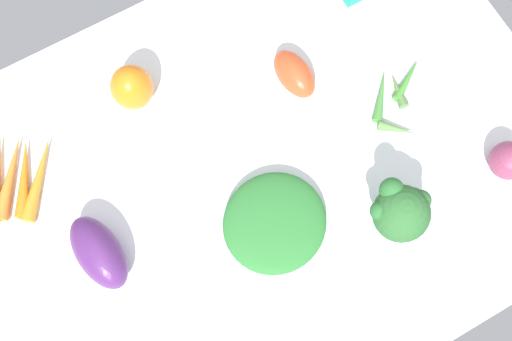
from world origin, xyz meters
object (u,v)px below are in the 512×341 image
at_px(leafy_greens_clump, 275,223).
at_px(okra_pile, 395,96).
at_px(eggplant, 100,255).
at_px(broccoli_head, 401,211).
at_px(carrot_bunch, 5,176).
at_px(bell_pepper_orange, 132,87).
at_px(roma_tomato, 294,74).
at_px(red_onion_near_basket, 508,160).

xyz_separation_m(leafy_greens_clump, okra_pile, (-0.29, -0.09, -0.01)).
bearing_deg(eggplant, broccoli_head, -117.71).
relative_size(eggplant, okra_pile, 0.94).
relative_size(leafy_greens_clump, carrot_bunch, 0.82).
distance_m(broccoli_head, leafy_greens_clump, 0.20).
xyz_separation_m(bell_pepper_orange, carrot_bunch, (0.25, 0.02, -0.03)).
distance_m(roma_tomato, carrot_bunch, 0.50).
xyz_separation_m(eggplant, leafy_greens_clump, (-0.26, 0.08, -0.01)).
height_order(roma_tomato, red_onion_near_basket, red_onion_near_basket).
relative_size(red_onion_near_basket, leafy_greens_clump, 0.37).
bearing_deg(eggplant, carrot_bunch, 16.23).
bearing_deg(red_onion_near_basket, bell_pepper_orange, -40.68).
height_order(eggplant, bell_pepper_orange, bell_pepper_orange).
bearing_deg(roma_tomato, bell_pepper_orange, 63.08).
distance_m(eggplant, roma_tomato, 0.43).
xyz_separation_m(eggplant, okra_pile, (-0.55, -0.01, -0.02)).
bearing_deg(bell_pepper_orange, carrot_bunch, 5.60).
relative_size(broccoli_head, red_onion_near_basket, 1.84).
bearing_deg(roma_tomato, broccoli_head, 178.30).
bearing_deg(carrot_bunch, eggplant, 112.06).
relative_size(broccoli_head, carrot_bunch, 0.56).
relative_size(roma_tomato, leafy_greens_clump, 0.56).
height_order(leafy_greens_clump, carrot_bunch, leafy_greens_clump).
xyz_separation_m(broccoli_head, carrot_bunch, (0.51, -0.37, -0.06)).
distance_m(broccoli_head, red_onion_near_basket, 0.21).
xyz_separation_m(bell_pepper_orange, leafy_greens_clump, (-0.09, 0.31, -0.02)).
height_order(bell_pepper_orange, roma_tomato, bell_pepper_orange).
height_order(broccoli_head, roma_tomato, broccoli_head).
relative_size(eggplant, red_onion_near_basket, 2.06).
height_order(leafy_greens_clump, okra_pile, leafy_greens_clump).
bearing_deg(carrot_bunch, bell_pepper_orange, -174.40).
height_order(broccoli_head, carrot_bunch, broccoli_head).
bearing_deg(red_onion_near_basket, roma_tomato, -53.63).
bearing_deg(carrot_bunch, leafy_greens_clump, 140.31).
bearing_deg(roma_tomato, okra_pile, -134.67).
bearing_deg(broccoli_head, eggplant, -21.87).
bearing_deg(bell_pepper_orange, okra_pile, 150.50).
distance_m(bell_pepper_orange, leafy_greens_clump, 0.32).
distance_m(broccoli_head, carrot_bunch, 0.63).
distance_m(red_onion_near_basket, carrot_bunch, 0.81).
relative_size(eggplant, carrot_bunch, 0.62).
distance_m(bell_pepper_orange, red_onion_near_basket, 0.62).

